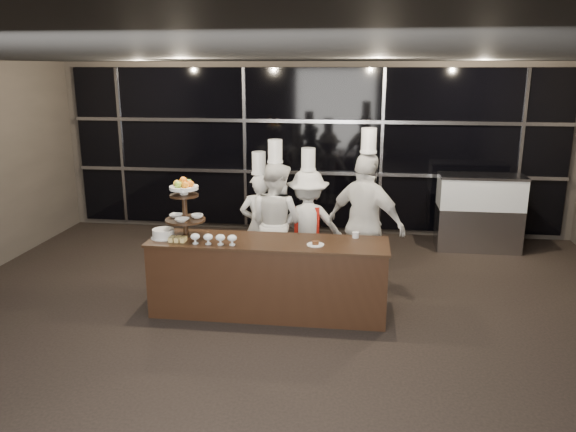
# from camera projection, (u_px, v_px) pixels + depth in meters

# --- Properties ---
(room) EXTENTS (10.00, 10.00, 10.00)m
(room) POSITION_uv_depth(u_px,v_px,m) (265.00, 227.00, 5.10)
(room) COLOR black
(room) RESTS_ON ground
(window_wall) EXTENTS (8.60, 0.10, 2.80)m
(window_wall) POSITION_uv_depth(u_px,v_px,m) (312.00, 150.00, 9.83)
(window_wall) COLOR black
(window_wall) RESTS_ON ground
(buffet_counter) EXTENTS (2.84, 0.74, 0.92)m
(buffet_counter) POSITION_uv_depth(u_px,v_px,m) (268.00, 277.00, 6.75)
(buffet_counter) COLOR black
(buffet_counter) RESTS_ON ground
(display_stand) EXTENTS (0.48, 0.48, 0.74)m
(display_stand) POSITION_uv_depth(u_px,v_px,m) (185.00, 204.00, 6.65)
(display_stand) COLOR black
(display_stand) RESTS_ON buffet_counter
(compotes) EXTENTS (0.55, 0.11, 0.12)m
(compotes) POSITION_uv_depth(u_px,v_px,m) (214.00, 238.00, 6.48)
(compotes) COLOR silver
(compotes) RESTS_ON buffet_counter
(layer_cake) EXTENTS (0.30, 0.30, 0.11)m
(layer_cake) POSITION_uv_depth(u_px,v_px,m) (163.00, 234.00, 6.73)
(layer_cake) COLOR white
(layer_cake) RESTS_ON buffet_counter
(pastry_squares) EXTENTS (0.20, 0.13, 0.05)m
(pastry_squares) POSITION_uv_depth(u_px,v_px,m) (178.00, 239.00, 6.60)
(pastry_squares) COLOR #D7BB69
(pastry_squares) RESTS_ON buffet_counter
(small_plate) EXTENTS (0.20, 0.20, 0.05)m
(small_plate) POSITION_uv_depth(u_px,v_px,m) (315.00, 244.00, 6.46)
(small_plate) COLOR white
(small_plate) RESTS_ON buffet_counter
(chef_cup) EXTENTS (0.08, 0.08, 0.07)m
(chef_cup) POSITION_uv_depth(u_px,v_px,m) (356.00, 235.00, 6.74)
(chef_cup) COLOR white
(chef_cup) RESTS_ON buffet_counter
(display_case) EXTENTS (1.34, 0.59, 1.24)m
(display_case) POSITION_uv_depth(u_px,v_px,m) (479.00, 209.00, 9.09)
(display_case) COLOR #A5A5AA
(display_case) RESTS_ON ground
(chef_a) EXTENTS (0.62, 0.49, 1.80)m
(chef_a) POSITION_uv_depth(u_px,v_px,m) (260.00, 223.00, 7.87)
(chef_a) COLOR silver
(chef_a) RESTS_ON ground
(chef_b) EXTENTS (1.02, 0.94, 1.98)m
(chef_b) POSITION_uv_depth(u_px,v_px,m) (276.00, 222.00, 7.68)
(chef_b) COLOR white
(chef_b) RESTS_ON ground
(chef_c) EXTENTS (1.09, 0.73, 1.86)m
(chef_c) POSITION_uv_depth(u_px,v_px,m) (308.00, 224.00, 7.79)
(chef_c) COLOR silver
(chef_c) RESTS_ON ground
(chef_d) EXTENTS (1.18, 0.96, 2.19)m
(chef_d) POSITION_uv_depth(u_px,v_px,m) (366.00, 224.00, 7.18)
(chef_d) COLOR white
(chef_d) RESTS_ON ground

